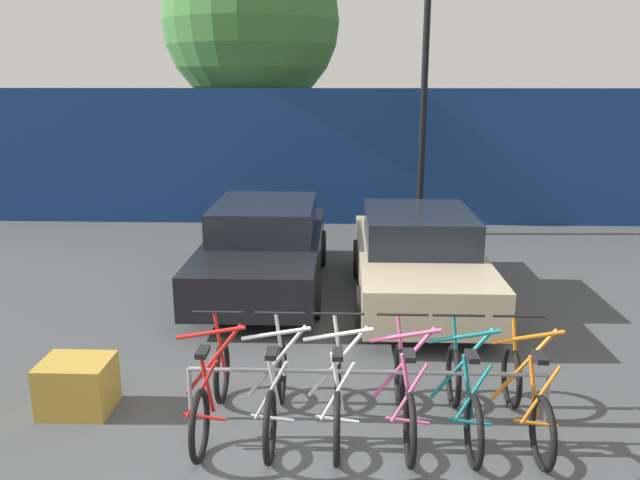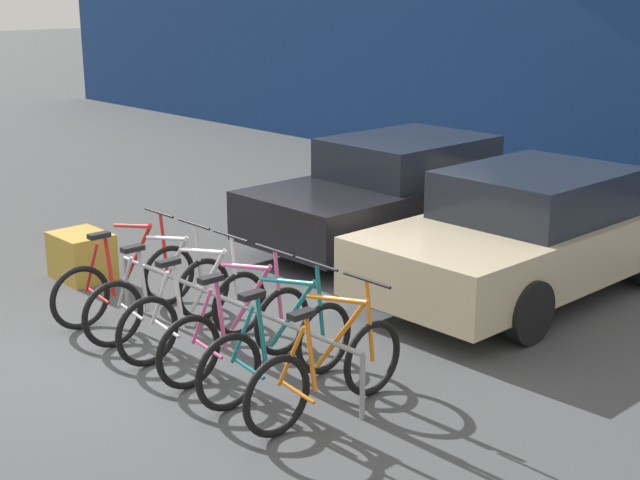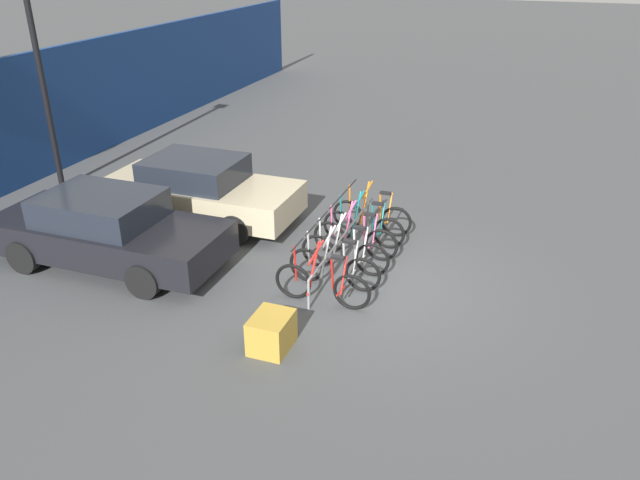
{
  "view_description": "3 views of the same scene",
  "coord_description": "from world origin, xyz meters",
  "views": [
    {
      "loc": [
        0.3,
        -4.92,
        3.35
      ],
      "look_at": [
        0.02,
        2.58,
        1.39
      ],
      "focal_mm": 35.0,
      "sensor_mm": 36.0,
      "label": 1
    },
    {
      "loc": [
        6.81,
        -3.98,
        3.34
      ],
      "look_at": [
        0.98,
        1.47,
        1.05
      ],
      "focal_mm": 50.0,
      "sensor_mm": 36.0,
      "label": 2
    },
    {
      "loc": [
        -9.5,
        -2.57,
        5.61
      ],
      "look_at": [
        -0.4,
        0.77,
        0.91
      ],
      "focal_mm": 35.0,
      "sensor_mm": 36.0,
      "label": 3
    }
  ],
  "objects": [
    {
      "name": "cargo_crate",
      "position": [
        -2.41,
        0.81,
        0.28
      ],
      "size": [
        0.7,
        0.56,
        0.55
      ],
      "primitive_type": "cube",
      "color": "#B28C33",
      "rests_on": "ground"
    },
    {
      "name": "car_beige",
      "position": [
        1.45,
        4.23,
        0.69
      ],
      "size": [
        1.91,
        4.28,
        1.4
      ],
      "color": "#C1B28E",
      "rests_on": "ground"
    },
    {
      "name": "bicycle_pink",
      "position": [
        0.91,
        0.53,
        0.38
      ],
      "size": [
        0.68,
        1.71,
        1.05
      ],
      "rotation": [
        0.0,
        0.0,
        0.02
      ],
      "color": "black",
      "rests_on": "ground"
    },
    {
      "name": "car_black",
      "position": [
        -0.96,
        4.81,
        0.69
      ],
      "size": [
        1.91,
        4.49,
        1.4
      ],
      "color": "black",
      "rests_on": "ground"
    },
    {
      "name": "bike_rack",
      "position": [
        0.56,
        0.68,
        0.48
      ],
      "size": [
        3.58,
        0.04,
        0.57
      ],
      "color": "gray",
      "rests_on": "ground"
    },
    {
      "name": "bicycle_silver",
      "position": [
        -0.33,
        0.53,
        0.38
      ],
      "size": [
        0.68,
        1.71,
        1.05
      ],
      "rotation": [
        0.0,
        0.0,
        0.03
      ],
      "color": "black",
      "rests_on": "ground"
    },
    {
      "name": "bicycle_red",
      "position": [
        -0.96,
        0.53,
        0.38
      ],
      "size": [
        0.68,
        1.71,
        1.05
      ],
      "rotation": [
        0.0,
        0.0,
        -0.03
      ],
      "color": "black",
      "rests_on": "ground"
    },
    {
      "name": "bicycle_teal",
      "position": [
        1.47,
        0.53,
        0.38
      ],
      "size": [
        0.68,
        1.71,
        1.05
      ],
      "rotation": [
        0.0,
        0.0,
        -0.04
      ],
      "color": "black",
      "rests_on": "ground"
    },
    {
      "name": "bicycle_orange",
      "position": [
        2.07,
        0.53,
        0.38
      ],
      "size": [
        0.68,
        1.71,
        1.05
      ],
      "rotation": [
        0.0,
        0.0,
        -0.0
      ],
      "color": "black",
      "rests_on": "ground"
    },
    {
      "name": "ground_plane",
      "position": [
        0.0,
        0.0,
        0.0
      ],
      "size": [
        120.0,
        120.0,
        0.0
      ],
      "primitive_type": "plane",
      "color": "#424447"
    },
    {
      "name": "bicycle_white",
      "position": [
        0.27,
        0.53,
        0.38
      ],
      "size": [
        0.68,
        1.71,
        1.05
      ],
      "rotation": [
        0.0,
        0.0,
        0.06
      ],
      "color": "black",
      "rests_on": "ground"
    }
  ]
}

